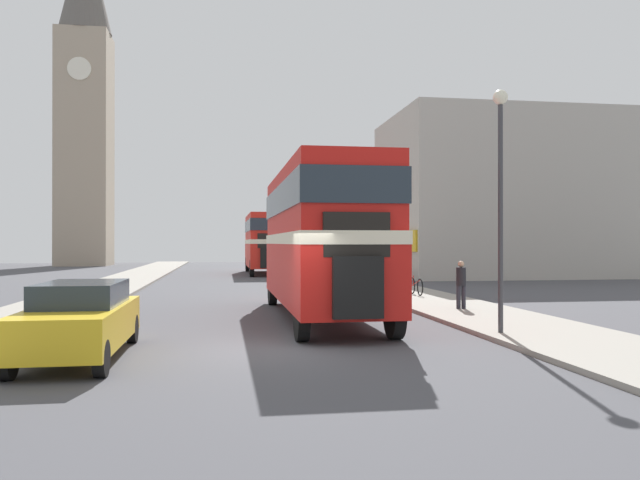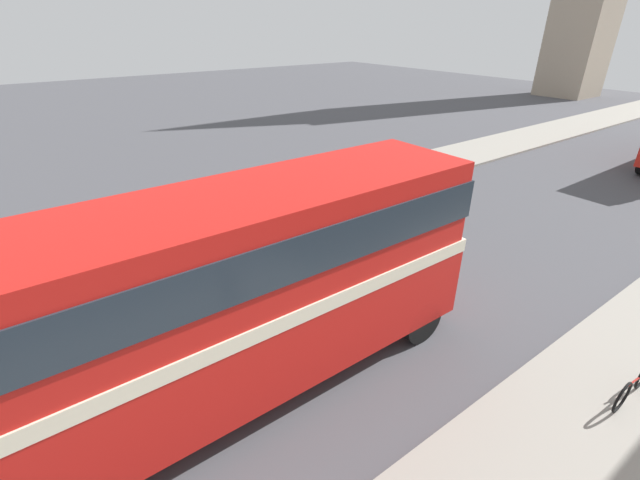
{
  "view_description": "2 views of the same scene",
  "coord_description": "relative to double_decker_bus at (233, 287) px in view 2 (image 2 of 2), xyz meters",
  "views": [
    {
      "loc": [
        -1.13,
        -13.4,
        2.29
      ],
      "look_at": [
        1.78,
        5.26,
        2.37
      ],
      "focal_mm": 35.0,
      "sensor_mm": 36.0,
      "label": 1
    },
    {
      "loc": [
        8.18,
        2.59,
        7.09
      ],
      "look_at": [
        0.0,
        8.55,
        1.87
      ],
      "focal_mm": 24.0,
      "sensor_mm": 36.0,
      "label": 2
    }
  ],
  "objects": [
    {
      "name": "double_decker_bus",
      "position": [
        0.0,
        0.0,
        0.0
      ],
      "size": [
        2.53,
        10.76,
        4.42
      ],
      "color": "red",
      "rests_on": "ground_plane"
    },
    {
      "name": "bicycle_on_pavement",
      "position": [
        5.01,
        6.26,
        -2.15
      ],
      "size": [
        0.05,
        1.76,
        0.78
      ],
      "color": "black",
      "rests_on": "sidewalk_right"
    }
  ]
}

